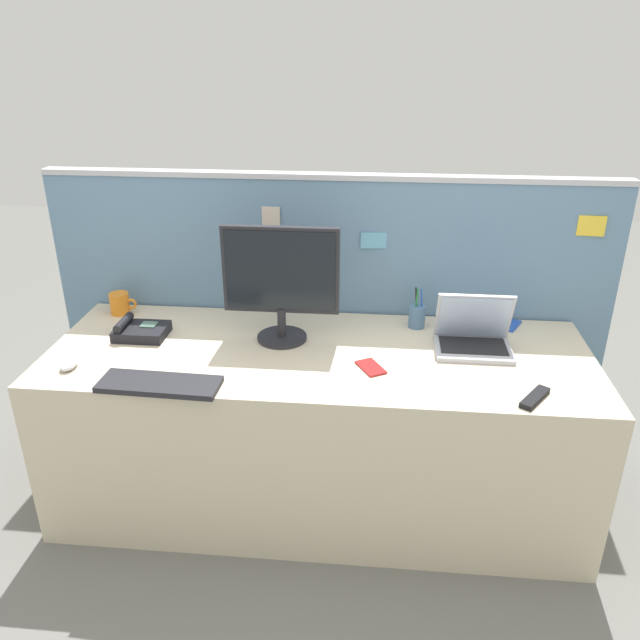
{
  "coord_description": "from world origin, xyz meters",
  "views": [
    {
      "loc": [
        0.23,
        -2.31,
        1.94
      ],
      "look_at": [
        0.0,
        0.05,
        0.87
      ],
      "focal_mm": 35.46,
      "sensor_mm": 36.0,
      "label": 1
    }
  ],
  "objects": [
    {
      "name": "desktop_monitor",
      "position": [
        -0.17,
        0.11,
        1.02
      ],
      "size": [
        0.49,
        0.21,
        0.49
      ],
      "color": "#232328",
      "rests_on": "desk"
    },
    {
      "name": "laptop",
      "position": [
        0.63,
        0.09,
        0.81
      ],
      "size": [
        0.31,
        0.23,
        0.24
      ],
      "color": "#B2B5BC",
      "rests_on": "desk"
    },
    {
      "name": "cell_phone_red_case",
      "position": [
        0.22,
        -0.12,
        0.75
      ],
      "size": [
        0.13,
        0.15,
        0.01
      ],
      "primitive_type": "cube",
      "rotation": [
        0.0,
        0.0,
        0.51
      ],
      "color": "#B22323",
      "rests_on": "desk"
    },
    {
      "name": "pen_cup",
      "position": [
        0.41,
        0.28,
        0.8
      ],
      "size": [
        0.07,
        0.07,
        0.19
      ],
      "color": "#4C7093",
      "rests_on": "desk"
    },
    {
      "name": "computer_mouse_right_hand",
      "position": [
        -0.96,
        -0.24,
        0.76
      ],
      "size": [
        0.06,
        0.1,
        0.03
      ],
      "primitive_type": "ellipsoid",
      "rotation": [
        0.0,
        0.0,
        0.01
      ],
      "color": "silver",
      "rests_on": "desk"
    },
    {
      "name": "keyboard_main",
      "position": [
        -0.56,
        -0.34,
        0.76
      ],
      "size": [
        0.46,
        0.17,
        0.02
      ],
      "primitive_type": "cube",
      "rotation": [
        0.0,
        0.0,
        -0.04
      ],
      "color": "#232328",
      "rests_on": "desk"
    },
    {
      "name": "coffee_mug",
      "position": [
        -0.96,
        0.3,
        0.8
      ],
      "size": [
        0.13,
        0.09,
        0.1
      ],
      "color": "orange",
      "rests_on": "desk"
    },
    {
      "name": "desk",
      "position": [
        0.0,
        0.0,
        0.37
      ],
      "size": [
        2.24,
        0.81,
        0.75
      ],
      "primitive_type": "cube",
      "color": "beige",
      "rests_on": "ground_plane"
    },
    {
      "name": "tv_remote",
      "position": [
        0.81,
        -0.3,
        0.76
      ],
      "size": [
        0.13,
        0.16,
        0.02
      ],
      "primitive_type": "cube",
      "rotation": [
        0.0,
        0.0,
        -0.61
      ],
      "color": "black",
      "rests_on": "desk"
    },
    {
      "name": "cubicle_divider",
      "position": [
        0.0,
        0.44,
        0.7
      ],
      "size": [
        2.59,
        0.08,
        1.39
      ],
      "color": "#6084A3",
      "rests_on": "ground_plane"
    },
    {
      "name": "ground_plane",
      "position": [
        0.0,
        0.0,
        0.0
      ],
      "size": [
        10.0,
        10.0,
        0.0
      ],
      "primitive_type": "plane",
      "color": "slate"
    },
    {
      "name": "cell_phone_blue_case",
      "position": [
        0.83,
        0.33,
        0.75
      ],
      "size": [
        0.12,
        0.15,
        0.01
      ],
      "primitive_type": "cube",
      "rotation": [
        0.0,
        0.0,
        -0.49
      ],
      "color": "blue",
      "rests_on": "desk"
    },
    {
      "name": "desk_phone",
      "position": [
        -0.78,
        0.07,
        0.78
      ],
      "size": [
        0.22,
        0.17,
        0.08
      ],
      "color": "black",
      "rests_on": "desk"
    }
  ]
}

